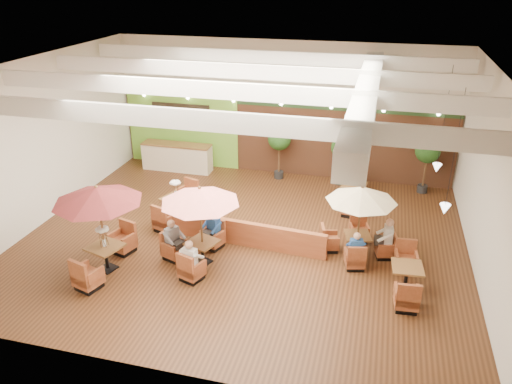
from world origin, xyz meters
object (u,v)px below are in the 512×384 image
(booth_divider, at_px, (235,232))
(table_3, at_px, (177,205))
(table_4, at_px, (406,278))
(diner_0, at_px, (191,256))
(diner_1, at_px, (212,226))
(table_2, at_px, (360,207))
(table_0, at_px, (99,207))
(service_counter, at_px, (177,157))
(table_5, at_px, (353,195))
(topiary_2, at_px, (427,153))
(topiary_1, at_px, (342,150))
(table_1, at_px, (199,208))
(topiary_0, at_px, (279,141))
(diner_2, at_px, (173,236))
(diner_3, at_px, (356,246))
(diner_4, at_px, (386,235))

(booth_divider, distance_m, table_3, 2.77)
(table_3, distance_m, table_4, 8.08)
(diner_0, xyz_separation_m, diner_1, (0.00, 1.83, -0.00))
(table_2, bearing_deg, table_4, -60.82)
(table_0, height_order, table_4, table_0)
(service_counter, height_order, table_5, service_counter)
(topiary_2, height_order, diner_0, topiary_2)
(table_4, height_order, topiary_1, topiary_1)
(service_counter, bearing_deg, table_1, -62.16)
(diner_0, bearing_deg, topiary_0, 96.30)
(topiary_2, relative_size, diner_0, 2.64)
(table_5, bearing_deg, diner_2, -127.48)
(table_2, bearing_deg, diner_3, -103.94)
(service_counter, xyz_separation_m, diner_1, (3.62, -5.83, 0.18))
(topiary_1, distance_m, diner_2, 8.17)
(booth_divider, xyz_separation_m, diner_4, (4.63, 0.34, 0.37))
(topiary_1, xyz_separation_m, diner_0, (-3.34, -7.85, -0.71))
(booth_divider, distance_m, diner_1, 0.82)
(table_2, relative_size, diner_1, 2.83)
(table_1, xyz_separation_m, topiary_0, (0.88, 6.94, -0.18))
(service_counter, distance_m, diner_2, 7.26)
(topiary_0, xyz_separation_m, topiary_1, (2.52, 0.00, -0.15))
(table_2, distance_m, diner_3, 1.19)
(table_1, distance_m, diner_4, 5.65)
(topiary_2, bearing_deg, booth_divider, -136.71)
(table_0, bearing_deg, topiary_2, 57.72)
(table_1, bearing_deg, diner_1, 106.02)
(booth_divider, relative_size, table_5, 2.23)
(table_0, relative_size, topiary_0, 1.27)
(table_0, relative_size, table_3, 0.99)
(table_5, height_order, topiary_0, topiary_0)
(table_1, height_order, table_5, table_1)
(service_counter, height_order, topiary_1, topiary_1)
(table_5, bearing_deg, table_2, -77.83)
(table_3, bearing_deg, table_1, -35.65)
(table_5, distance_m, topiary_2, 3.33)
(diner_2, height_order, diner_4, diner_4)
(table_3, relative_size, diner_3, 3.75)
(topiary_0, bearing_deg, diner_3, -59.62)
(table_3, distance_m, topiary_0, 5.29)
(diner_3, bearing_deg, table_2, 77.63)
(table_3, height_order, table_4, table_3)
(table_3, height_order, topiary_0, topiary_0)
(service_counter, distance_m, booth_divider, 6.87)
(table_5, bearing_deg, table_3, -149.71)
(table_5, xyz_separation_m, diner_4, (1.22, -3.54, 0.41))
(table_5, bearing_deg, diner_0, -117.32)
(diner_1, height_order, diner_3, diner_1)
(table_4, distance_m, diner_1, 5.90)
(table_4, bearing_deg, diner_1, 167.86)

